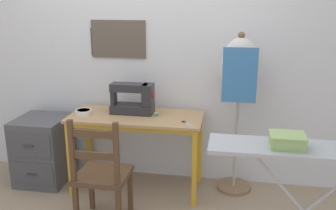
{
  "coord_description": "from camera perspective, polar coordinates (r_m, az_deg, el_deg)",
  "views": [
    {
      "loc": [
        0.84,
        -2.86,
        1.75
      ],
      "look_at": [
        0.3,
        0.24,
        0.84
      ],
      "focal_mm": 40.0,
      "sensor_mm": 36.0,
      "label": 1
    }
  ],
  "objects": [
    {
      "name": "filing_cabinet",
      "position": [
        3.86,
        -18.48,
        -6.5
      ],
      "size": [
        0.46,
        0.5,
        0.65
      ],
      "color": "#4C4C51",
      "rests_on": "ground_plane"
    },
    {
      "name": "wooden_chair",
      "position": [
        3.0,
        -10.08,
        -10.52
      ],
      "size": [
        0.4,
        0.38,
        0.91
      ],
      "color": "#513823",
      "rests_on": "ground_plane"
    },
    {
      "name": "storage_box",
      "position": [
        2.39,
        17.72,
        -5.19
      ],
      "size": [
        0.21,
        0.17,
        0.08
      ],
      "color": "#8EB266",
      "rests_on": "ironing_board"
    },
    {
      "name": "ground_plane",
      "position": [
        3.45,
        -5.77,
        -14.45
      ],
      "size": [
        14.0,
        14.0,
        0.0
      ],
      "primitive_type": "plane",
      "color": "gray"
    },
    {
      "name": "thread_spool_near_machine",
      "position": [
        3.34,
        -1.79,
        -1.5
      ],
      "size": [
        0.04,
        0.04,
        0.04
      ],
      "color": "green",
      "rests_on": "sewing_table"
    },
    {
      "name": "fabric_bowl",
      "position": [
        3.48,
        -12.72,
        -1.08
      ],
      "size": [
        0.15,
        0.15,
        0.05
      ],
      "color": "silver",
      "rests_on": "sewing_table"
    },
    {
      "name": "scissors",
      "position": [
        3.18,
        2.68,
        -2.73
      ],
      "size": [
        0.11,
        0.13,
        0.01
      ],
      "color": "silver",
      "rests_on": "sewing_table"
    },
    {
      "name": "sewing_machine",
      "position": [
        3.42,
        -5.12,
        0.83
      ],
      "size": [
        0.4,
        0.18,
        0.3
      ],
      "color": "#28282D",
      "rests_on": "sewing_table"
    },
    {
      "name": "ironing_board",
      "position": [
        2.47,
        20.89,
        -7.21
      ],
      "size": [
        1.24,
        0.31,
        0.88
      ],
      "color": "#ADB2B7",
      "rests_on": "ground_plane"
    },
    {
      "name": "dress_form",
      "position": [
        3.33,
        10.81,
        4.07
      ],
      "size": [
        0.34,
        0.32,
        1.47
      ],
      "color": "#846647",
      "rests_on": "ground_plane"
    },
    {
      "name": "sewing_table",
      "position": [
        3.41,
        -4.92,
        -3.06
      ],
      "size": [
        1.2,
        0.54,
        0.72
      ],
      "color": "tan",
      "rests_on": "ground_plane"
    },
    {
      "name": "wall_back",
      "position": [
        3.59,
        -3.76,
        8.45
      ],
      "size": [
        10.0,
        0.07,
        2.55
      ],
      "color": "silver",
      "rests_on": "ground_plane"
    }
  ]
}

